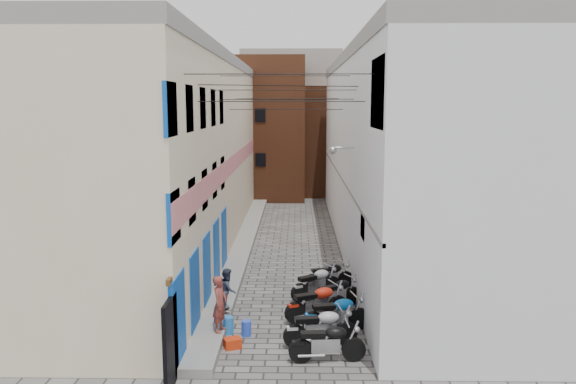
{
  "coord_description": "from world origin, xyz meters",
  "views": [
    {
      "loc": [
        0.47,
        -12.94,
        6.71
      ],
      "look_at": [
        0.09,
        10.82,
        3.0
      ],
      "focal_mm": 35.0,
      "sensor_mm": 36.0,
      "label": 1
    }
  ],
  "objects_px": {
    "motorcycle_c": "(336,312)",
    "water_jug_near": "(246,328)",
    "motorcycle_a": "(327,341)",
    "red_crate": "(233,343)",
    "motorcycle_b": "(321,325)",
    "motorcycle_d": "(317,301)",
    "motorcycle_g": "(329,274)",
    "motorcycle_f": "(316,281)",
    "motorcycle_e": "(337,292)",
    "water_jug_far": "(228,325)",
    "person_a": "(220,304)",
    "person_b": "(228,290)"
  },
  "relations": [
    {
      "from": "motorcycle_c",
      "to": "water_jug_near",
      "type": "height_order",
      "value": "motorcycle_c"
    },
    {
      "from": "motorcycle_a",
      "to": "red_crate",
      "type": "relative_size",
      "value": 4.53
    },
    {
      "from": "motorcycle_b",
      "to": "motorcycle_d",
      "type": "distance_m",
      "value": 1.95
    },
    {
      "from": "motorcycle_b",
      "to": "motorcycle_g",
      "type": "xyz_separation_m",
      "value": [
        0.53,
        4.99,
        -0.06
      ]
    },
    {
      "from": "motorcycle_b",
      "to": "motorcycle_c",
      "type": "distance_m",
      "value": 1.18
    },
    {
      "from": "motorcycle_c",
      "to": "motorcycle_f",
      "type": "relative_size",
      "value": 1.01
    },
    {
      "from": "motorcycle_d",
      "to": "motorcycle_e",
      "type": "bearing_deg",
      "value": 123.57
    },
    {
      "from": "motorcycle_g",
      "to": "water_jug_far",
      "type": "xyz_separation_m",
      "value": [
        -3.22,
        -4.15,
        -0.3
      ]
    },
    {
      "from": "motorcycle_d",
      "to": "person_a",
      "type": "bearing_deg",
      "value": -85.64
    },
    {
      "from": "motorcycle_a",
      "to": "person_b",
      "type": "xyz_separation_m",
      "value": [
        -2.98,
        2.99,
        0.35
      ]
    },
    {
      "from": "motorcycle_a",
      "to": "person_b",
      "type": "distance_m",
      "value": 4.23
    },
    {
      "from": "motorcycle_g",
      "to": "person_a",
      "type": "xyz_separation_m",
      "value": [
        -3.4,
        -4.56,
        0.52
      ]
    },
    {
      "from": "motorcycle_c",
      "to": "water_jug_near",
      "type": "xyz_separation_m",
      "value": [
        -2.66,
        -0.36,
        -0.38
      ]
    },
    {
      "from": "red_crate",
      "to": "water_jug_far",
      "type": "bearing_deg",
      "value": 103.54
    },
    {
      "from": "water_jug_far",
      "to": "red_crate",
      "type": "xyz_separation_m",
      "value": [
        0.24,
        -1.0,
        -0.11
      ]
    },
    {
      "from": "person_a",
      "to": "water_jug_far",
      "type": "distance_m",
      "value": 0.93
    },
    {
      "from": "motorcycle_d",
      "to": "motorcycle_g",
      "type": "distance_m",
      "value": 3.09
    },
    {
      "from": "water_jug_far",
      "to": "motorcycle_e",
      "type": "bearing_deg",
      "value": 33.05
    },
    {
      "from": "motorcycle_a",
      "to": "motorcycle_f",
      "type": "height_order",
      "value": "motorcycle_f"
    },
    {
      "from": "person_a",
      "to": "water_jug_far",
      "type": "bearing_deg",
      "value": -9.73
    },
    {
      "from": "person_a",
      "to": "motorcycle_g",
      "type": "bearing_deg",
      "value": -23.53
    },
    {
      "from": "motorcycle_g",
      "to": "red_crate",
      "type": "distance_m",
      "value": 5.97
    },
    {
      "from": "motorcycle_b",
      "to": "red_crate",
      "type": "height_order",
      "value": "motorcycle_b"
    },
    {
      "from": "motorcycle_d",
      "to": "person_b",
      "type": "height_order",
      "value": "person_b"
    },
    {
      "from": "motorcycle_c",
      "to": "person_a",
      "type": "xyz_separation_m",
      "value": [
        -3.39,
        -0.63,
        0.46
      ]
    },
    {
      "from": "motorcycle_b",
      "to": "person_b",
      "type": "height_order",
      "value": "person_b"
    },
    {
      "from": "person_a",
      "to": "water_jug_near",
      "type": "bearing_deg",
      "value": -56.37
    },
    {
      "from": "motorcycle_c",
      "to": "motorcycle_f",
      "type": "bearing_deg",
      "value": 176.88
    },
    {
      "from": "motorcycle_a",
      "to": "motorcycle_e",
      "type": "relative_size",
      "value": 1.06
    },
    {
      "from": "motorcycle_f",
      "to": "person_a",
      "type": "distance_m",
      "value": 4.59
    },
    {
      "from": "motorcycle_b",
      "to": "red_crate",
      "type": "distance_m",
      "value": 2.5
    },
    {
      "from": "motorcycle_e",
      "to": "water_jug_far",
      "type": "bearing_deg",
      "value": -87.33
    },
    {
      "from": "motorcycle_c",
      "to": "motorcycle_g",
      "type": "relative_size",
      "value": 1.1
    },
    {
      "from": "water_jug_near",
      "to": "water_jug_far",
      "type": "distance_m",
      "value": 0.57
    },
    {
      "from": "motorcycle_c",
      "to": "motorcycle_e",
      "type": "bearing_deg",
      "value": 162.74
    },
    {
      "from": "motorcycle_d",
      "to": "water_jug_far",
      "type": "relative_size",
      "value": 4.29
    },
    {
      "from": "person_a",
      "to": "red_crate",
      "type": "height_order",
      "value": "person_a"
    },
    {
      "from": "motorcycle_c",
      "to": "water_jug_near",
      "type": "relative_size",
      "value": 4.67
    },
    {
      "from": "motorcycle_g",
      "to": "water_jug_near",
      "type": "bearing_deg",
      "value": -48.56
    },
    {
      "from": "motorcycle_b",
      "to": "motorcycle_a",
      "type": "bearing_deg",
      "value": -0.98
    },
    {
      "from": "motorcycle_e",
      "to": "person_b",
      "type": "bearing_deg",
      "value": -104.21
    },
    {
      "from": "water_jug_near",
      "to": "red_crate",
      "type": "xyz_separation_m",
      "value": [
        -0.31,
        -0.86,
        -0.08
      ]
    },
    {
      "from": "motorcycle_c",
      "to": "motorcycle_g",
      "type": "bearing_deg",
      "value": 166.92
    },
    {
      "from": "motorcycle_f",
      "to": "person_a",
      "type": "relative_size",
      "value": 1.27
    },
    {
      "from": "motorcycle_a",
      "to": "water_jug_far",
      "type": "xyz_separation_m",
      "value": [
        -2.83,
        1.82,
        -0.34
      ]
    },
    {
      "from": "motorcycle_a",
      "to": "motorcycle_c",
      "type": "bearing_deg",
      "value": 164.85
    },
    {
      "from": "motorcycle_b",
      "to": "water_jug_far",
      "type": "height_order",
      "value": "motorcycle_b"
    },
    {
      "from": "motorcycle_d",
      "to": "motorcycle_f",
      "type": "height_order",
      "value": "motorcycle_d"
    },
    {
      "from": "motorcycle_e",
      "to": "person_a",
      "type": "bearing_deg",
      "value": -84.05
    },
    {
      "from": "motorcycle_f",
      "to": "red_crate",
      "type": "bearing_deg",
      "value": -66.11
    }
  ]
}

